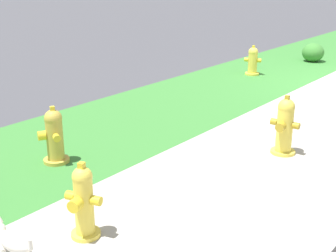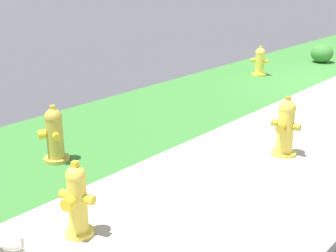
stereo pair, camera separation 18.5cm
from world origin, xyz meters
name	(u,v)px [view 1 (the left image)]	position (x,y,z in m)	size (l,w,h in m)	color
grass_verge	(264,72)	(0.00, 2.63, 0.00)	(18.00, 2.68, 0.01)	#387A33
fire_hydrant_far_end	(83,202)	(-7.61, 0.53, 0.37)	(0.34, 0.37, 0.77)	yellow
fire_hydrant_near_corner	(253,61)	(-0.44, 2.71, 0.33)	(0.38, 0.40, 0.69)	yellow
fire_hydrant_by_grass_verge	(285,126)	(-4.52, -0.02, 0.40)	(0.38, 0.40, 0.83)	yellow
fire_hydrant_mid_block	(54,136)	(-6.64, 2.18, 0.37)	(0.38, 0.39, 0.76)	gold
small_white_dog	(12,241)	(-8.26, 0.72, 0.21)	(0.19, 0.54, 0.37)	silver
shrub_bush_near_lamp	(313,52)	(1.98, 2.23, 0.24)	(0.58, 0.58, 0.49)	#3D7F33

